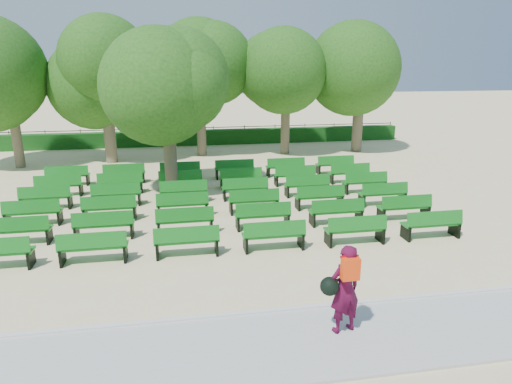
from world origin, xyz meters
TOP-DOWN VIEW (x-y plane):
  - ground at (0.00, 0.00)m, footprint 120.00×120.00m
  - paving at (0.00, -7.40)m, footprint 30.00×2.20m
  - curb at (0.00, -6.25)m, footprint 30.00×0.12m
  - hedge at (0.00, 14.00)m, footprint 26.00×0.70m
  - fence at (0.00, 14.40)m, footprint 26.00×0.10m
  - tree_line at (0.00, 10.00)m, footprint 21.80×6.80m
  - bench_array at (-0.06, 1.14)m, footprint 1.75×0.67m
  - tree_among at (-1.64, 3.38)m, footprint 4.22×4.22m
  - person at (1.51, -7.18)m, footprint 0.86×0.57m

SIDE VIEW (x-z plane):
  - ground at x=0.00m, z-range 0.00..0.00m
  - fence at x=0.00m, z-range -0.51..0.51m
  - tree_line at x=0.00m, z-range -3.52..3.52m
  - paving at x=0.00m, z-range 0.00..0.06m
  - curb at x=0.00m, z-range 0.00..0.10m
  - bench_array at x=-0.06m, z-range -0.45..0.63m
  - hedge at x=0.00m, z-range 0.00..0.90m
  - person at x=1.51m, z-range 0.09..1.84m
  - tree_among at x=-1.64m, z-range 0.97..6.76m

